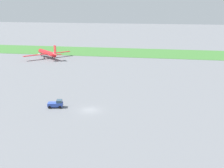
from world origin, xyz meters
TOP-DOWN VIEW (x-y plane):
  - ground_plane at (0.00, 0.00)m, footprint 600.00×600.00m
  - grass_taxiway_strip at (0.00, 84.15)m, footprint 360.00×28.00m
  - airplane_taxiing_turboprop at (-36.00, 61.39)m, footprint 16.73×17.95m
  - pushback_tug_near_gate at (-8.64, 0.36)m, footprint 3.89×2.66m

SIDE VIEW (x-z plane):
  - ground_plane at x=0.00m, z-range 0.00..0.00m
  - grass_taxiway_strip at x=0.00m, z-range 0.00..0.08m
  - pushback_tug_near_gate at x=-8.64m, z-range -0.06..1.89m
  - airplane_taxiing_turboprop at x=-36.00m, z-range -0.93..5.99m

